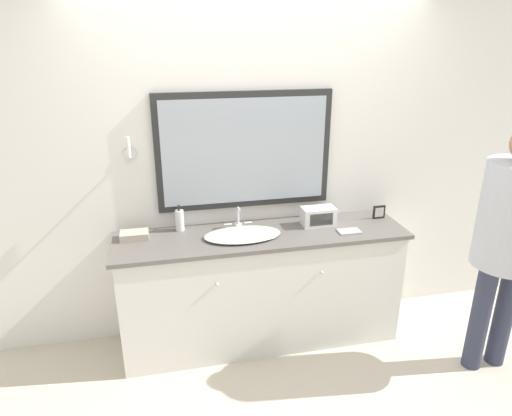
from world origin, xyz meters
TOP-DOWN VIEW (x-y plane):
  - ground_plane at (0.00, 0.00)m, footprint 14.00×14.00m
  - wall_back at (-0.00, 0.58)m, footprint 8.00×0.18m
  - vanity_counter at (0.00, 0.29)m, footprint 2.11×0.54m
  - sink_basin at (-0.15, 0.27)m, footprint 0.55×0.35m
  - soap_bottle at (-0.57, 0.48)m, footprint 0.06×0.06m
  - appliance_box at (0.45, 0.35)m, footprint 0.25×0.14m
  - picture_frame at (0.95, 0.38)m, footprint 0.10×0.01m
  - hand_towel_near_sink at (-0.89, 0.40)m, footprint 0.19×0.13m
  - metal_tray at (0.62, 0.18)m, footprint 0.16×0.11m
  - person at (1.50, -0.34)m, footprint 0.43×0.43m

SIDE VIEW (x-z plane):
  - ground_plane at x=0.00m, z-range 0.00..0.00m
  - vanity_counter at x=0.00m, z-range 0.00..0.90m
  - metal_tray at x=0.62m, z-range 0.90..0.91m
  - sink_basin at x=-0.15m, z-range 0.83..1.00m
  - hand_towel_near_sink at x=-0.89m, z-range 0.90..0.95m
  - picture_frame at x=0.95m, z-range 0.90..1.00m
  - appliance_box at x=0.45m, z-range 0.90..1.04m
  - soap_bottle at x=-0.57m, z-range 0.88..1.08m
  - person at x=1.50m, z-range 0.20..1.93m
  - wall_back at x=0.00m, z-range 0.01..2.56m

